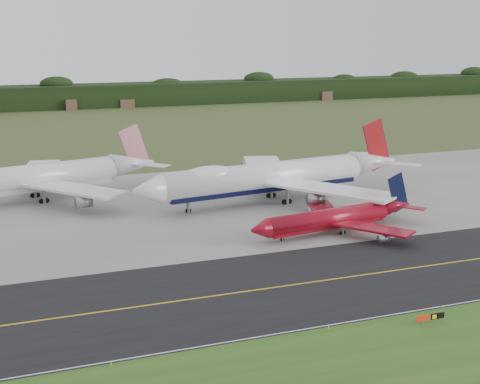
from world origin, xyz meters
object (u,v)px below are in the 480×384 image
at_px(jet_ba_747, 274,176).
at_px(jet_star_tail, 37,178).
at_px(taxiway_sign, 430,317).
at_px(jet_red_737, 336,218).

relative_size(jet_ba_747, jet_star_tail, 1.16).
relative_size(jet_star_tail, taxiway_sign, 14.19).
distance_m(jet_red_737, taxiway_sign, 44.60).
height_order(jet_red_737, taxiway_sign, jet_red_737).
distance_m(jet_star_tail, taxiway_sign, 102.51).
distance_m(jet_ba_747, jet_star_tail, 56.41).
xyz_separation_m(jet_ba_747, jet_star_tail, (-52.47, 20.68, -0.68)).
xyz_separation_m(jet_star_tail, taxiway_sign, (45.64, -91.68, -4.47)).
bearing_deg(jet_star_tail, taxiway_sign, -63.54).
relative_size(jet_red_737, taxiway_sign, 9.01).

